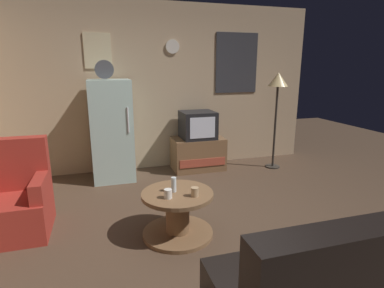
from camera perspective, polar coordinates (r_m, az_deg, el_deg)
ground_plane at (r=3.30m, az=3.71°, el=-16.59°), size 12.00×12.00×0.00m
wall_with_art at (r=5.21m, az=-5.46°, el=10.32°), size 5.20×0.12×2.67m
fridge at (r=4.77m, az=-14.58°, el=2.45°), size 0.60×0.62×1.77m
tv_stand at (r=5.17m, az=1.10°, el=-1.78°), size 0.84×0.53×0.53m
crt_tv at (r=5.05m, az=1.06°, el=3.53°), size 0.54×0.51×0.44m
standing_lamp at (r=5.26m, az=15.52°, el=10.09°), size 0.32×0.32×1.59m
coffee_table at (r=3.21m, az=-2.67°, el=-12.73°), size 0.72×0.72×0.47m
wine_glass at (r=3.11m, az=-3.39°, el=-7.47°), size 0.05×0.05×0.15m
mug_ceramic_white at (r=2.98m, az=-4.44°, el=-9.13°), size 0.08×0.08×0.09m
mug_ceramic_tan at (r=3.01m, az=0.50°, el=-8.82°), size 0.08×0.08×0.09m
armchair at (r=3.71m, az=-30.03°, el=-9.11°), size 0.68×0.68×0.96m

